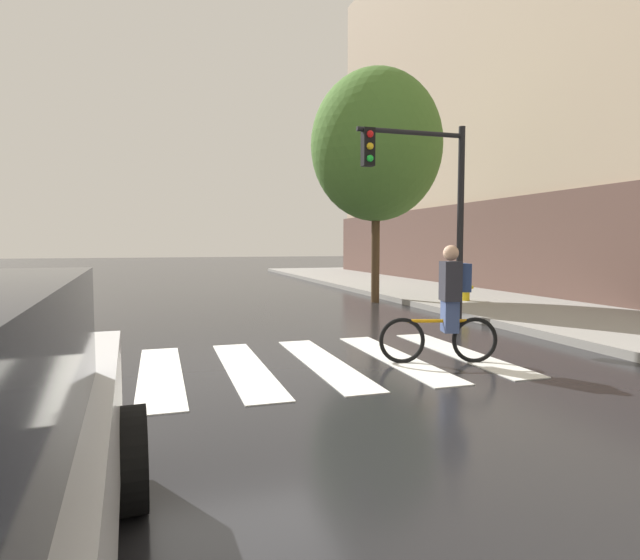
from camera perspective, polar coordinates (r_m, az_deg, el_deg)
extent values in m
plane|color=black|center=(7.30, -8.70, -9.60)|extent=(120.00, 120.00, 0.00)
cube|color=silver|center=(7.31, -26.06, -9.89)|extent=(0.55, 3.36, 0.01)
cube|color=silver|center=(7.22, -17.11, -9.83)|extent=(0.55, 3.36, 0.01)
cube|color=silver|center=(7.30, -8.16, -9.53)|extent=(0.55, 3.36, 0.01)
cube|color=silver|center=(7.56, 0.36, -9.02)|extent=(0.55, 3.36, 0.01)
cube|color=silver|center=(7.96, 8.15, -8.39)|extent=(0.55, 3.36, 0.01)
cube|color=silver|center=(8.49, 15.05, -7.70)|extent=(0.55, 3.36, 0.01)
cylinder|color=black|center=(3.70, -20.36, -17.99)|extent=(0.27, 0.69, 0.68)
torus|color=black|center=(7.82, 16.61, -6.33)|extent=(0.65, 0.23, 0.66)
torus|color=black|center=(7.55, 8.99, -6.58)|extent=(0.65, 0.23, 0.66)
cylinder|color=orange|center=(7.62, 12.90, -4.40)|extent=(0.87, 0.28, 0.05)
cylinder|color=orange|center=(7.65, 14.05, -3.85)|extent=(0.04, 0.04, 0.45)
cube|color=#384772|center=(7.65, 14.05, -3.48)|extent=(0.27, 0.32, 0.56)
cube|color=#26262D|center=(7.60, 14.11, -0.11)|extent=(0.33, 0.41, 0.56)
sphere|color=tan|center=(7.58, 14.16, 2.90)|extent=(0.22, 0.22, 0.22)
cube|color=navy|center=(7.65, 15.41, 0.26)|extent=(0.23, 0.31, 0.40)
cylinder|color=black|center=(11.66, 15.13, 5.79)|extent=(0.14, 0.14, 4.20)
cylinder|color=black|center=(11.30, 9.97, 15.65)|extent=(2.40, 0.10, 0.10)
cube|color=black|center=(10.83, 5.28, 14.31)|extent=(0.24, 0.20, 0.76)
sphere|color=red|center=(10.78, 5.52, 15.66)|extent=(0.14, 0.14, 0.14)
sphere|color=gold|center=(10.73, 5.52, 14.40)|extent=(0.14, 0.14, 0.14)
sphere|color=green|center=(10.69, 5.51, 13.14)|extent=(0.14, 0.14, 0.14)
cylinder|color=gold|center=(14.79, 15.69, -0.93)|extent=(0.22, 0.22, 0.65)
sphere|color=gold|center=(14.76, 15.72, 0.48)|extent=(0.18, 0.18, 0.18)
cylinder|color=gold|center=(14.87, 16.21, -0.78)|extent=(0.12, 0.09, 0.09)
cylinder|color=#4C3823|center=(15.17, 6.10, 3.22)|extent=(0.24, 0.24, 3.01)
ellipsoid|color=#47722D|center=(15.43, 6.19, 14.45)|extent=(3.75, 3.75, 4.31)
cube|color=brown|center=(25.16, 28.75, 3.27)|extent=(14.62, 24.76, 3.20)
cube|color=tan|center=(26.30, 29.36, 20.43)|extent=(14.33, 24.27, 12.33)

